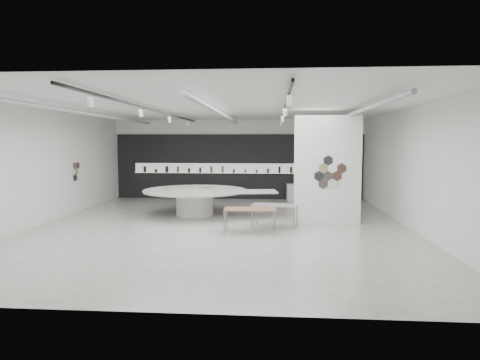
# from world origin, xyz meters

# --- Properties ---
(room) EXTENTS (12.02, 14.02, 3.82)m
(room) POSITION_xyz_m (-0.09, -0.00, 2.07)
(room) COLOR #B9B6AE
(room) RESTS_ON ground
(back_wall_display) EXTENTS (11.80, 0.27, 3.10)m
(back_wall_display) POSITION_xyz_m (-0.08, 6.93, 1.54)
(back_wall_display) COLOR black
(back_wall_display) RESTS_ON ground
(partition_column) EXTENTS (2.20, 0.38, 3.60)m
(partition_column) POSITION_xyz_m (3.50, 1.00, 1.80)
(partition_column) COLOR white
(partition_column) RESTS_ON ground
(display_island) EXTENTS (5.25, 4.33, 0.98)m
(display_island) POSITION_xyz_m (-1.12, 2.10, 0.63)
(display_island) COLOR white
(display_island) RESTS_ON ground
(sample_table_wood) EXTENTS (1.58, 0.82, 0.73)m
(sample_table_wood) POSITION_xyz_m (1.01, -0.81, 0.68)
(sample_table_wood) COLOR brown
(sample_table_wood) RESTS_ON ground
(sample_table_stone) EXTENTS (1.53, 0.96, 0.73)m
(sample_table_stone) POSITION_xyz_m (1.75, 0.06, 0.67)
(sample_table_stone) COLOR gray
(sample_table_stone) RESTS_ON ground
(kitchen_counter) EXTENTS (1.47, 0.67, 1.13)m
(kitchen_counter) POSITION_xyz_m (3.04, 6.55, 0.41)
(kitchen_counter) COLOR white
(kitchen_counter) RESTS_ON ground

